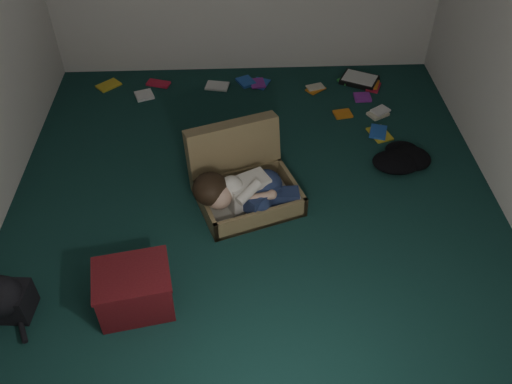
{
  "coord_description": "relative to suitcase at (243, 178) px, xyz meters",
  "views": [
    {
      "loc": [
        -0.13,
        -3.09,
        3.1
      ],
      "look_at": [
        0.0,
        -0.15,
        0.35
      ],
      "focal_mm": 38.0,
      "sensor_mm": 36.0,
      "label": 1
    }
  ],
  "objects": [
    {
      "name": "paper_tray",
      "position": [
        1.29,
        1.7,
        -0.15
      ],
      "size": [
        0.46,
        0.42,
        0.05
      ],
      "rotation": [
        0.0,
        0.0,
        -0.48
      ],
      "color": "black",
      "rests_on": "floor"
    },
    {
      "name": "clothing_pile",
      "position": [
        1.47,
        0.38,
        -0.1
      ],
      "size": [
        0.57,
        0.52,
        0.15
      ],
      "primitive_type": null,
      "rotation": [
        0.0,
        0.0,
        -0.41
      ],
      "color": "black",
      "rests_on": "floor"
    },
    {
      "name": "floor",
      "position": [
        0.09,
        -0.21,
        -0.17
      ],
      "size": [
        4.5,
        4.5,
        0.0
      ],
      "primitive_type": "plane",
      "color": "#12342F",
      "rests_on": "ground"
    },
    {
      "name": "backpack",
      "position": [
        -1.61,
        -1.1,
        -0.05
      ],
      "size": [
        0.44,
        0.37,
        0.25
      ],
      "primitive_type": null,
      "rotation": [
        0.0,
        0.0,
        -0.08
      ],
      "color": "black",
      "rests_on": "floor"
    },
    {
      "name": "book_scatter",
      "position": [
        0.4,
        1.48,
        -0.16
      ],
      "size": [
        3.01,
        1.21,
        0.02
      ],
      "color": "gold",
      "rests_on": "floor"
    },
    {
      "name": "person",
      "position": [
        0.01,
        -0.2,
        0.04
      ],
      "size": [
        0.87,
        0.44,
        0.35
      ],
      "rotation": [
        0.0,
        0.0,
        0.33
      ],
      "color": "white",
      "rests_on": "suitcase"
    },
    {
      "name": "maroon_bin",
      "position": [
        -0.75,
        -1.08,
        0.0
      ],
      "size": [
        0.56,
        0.48,
        0.34
      ],
      "rotation": [
        0.0,
        0.0,
        0.18
      ],
      "color": "#521015",
      "rests_on": "floor"
    },
    {
      "name": "suitcase",
      "position": [
        0.0,
        0.0,
        0.0
      ],
      "size": [
        0.98,
        0.97,
        0.57
      ],
      "rotation": [
        0.0,
        0.0,
        0.33
      ],
      "color": "olive",
      "rests_on": "floor"
    }
  ]
}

